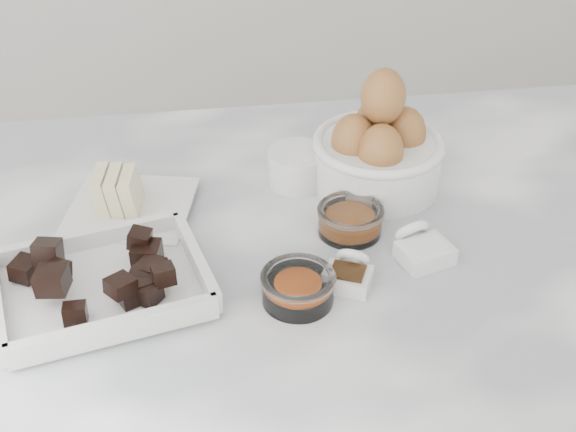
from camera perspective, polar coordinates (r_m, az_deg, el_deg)
The scene contains 9 objects.
marble_slab at distance 0.98m, azimuth -0.92°, elevation -3.98°, with size 1.20×0.80×0.04m, color white.
chocolate_dish at distance 0.92m, azimuth -13.21°, elevation -4.41°, with size 0.27×0.23×0.06m.
butter_plate at distance 1.04m, azimuth -11.33°, elevation 0.94°, with size 0.18×0.18×0.06m.
sugar_ramekin at distance 1.09m, azimuth 0.66°, elevation 3.60°, with size 0.08×0.08×0.05m.
egg_bowl at distance 1.08m, azimuth 6.43°, elevation 4.75°, with size 0.18×0.18×0.17m.
honey_bowl at distance 1.00m, azimuth 4.44°, elevation -0.25°, with size 0.08×0.08×0.04m.
zest_bowl at distance 0.89m, azimuth 0.71°, elevation -5.03°, with size 0.09×0.09×0.04m.
vanilla_spoon at distance 0.92m, azimuth 4.36°, elevation -4.07°, with size 0.07×0.08×0.04m.
salt_spoon at distance 0.97m, azimuth 9.49°, elevation -2.18°, with size 0.07×0.09×0.05m.
Camera 1 is at (-0.09, -0.75, 1.53)m, focal length 50.00 mm.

